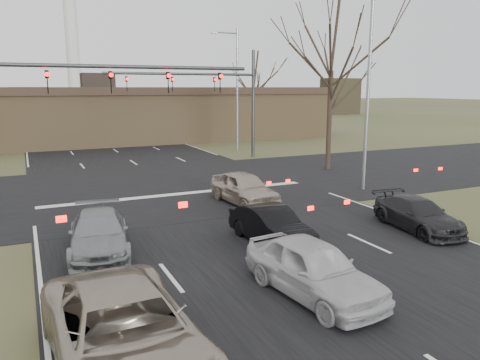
{
  "coord_description": "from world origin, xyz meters",
  "views": [
    {
      "loc": [
        -6.92,
        -9.04,
        5.27
      ],
      "look_at": [
        0.01,
        5.94,
        2.0
      ],
      "focal_mm": 35.0,
      "sensor_mm": 36.0,
      "label": 1
    }
  ],
  "objects_px": {
    "mast_arm_far": "(219,91)",
    "streetlight_right_near": "(366,81)",
    "car_grey_ahead": "(99,233)",
    "car_silver_ahead": "(244,188)",
    "car_white_sedan": "(313,268)",
    "mast_arm_near": "(63,92)",
    "streetlight_right_far": "(235,84)",
    "car_black_hatch": "(271,226)",
    "car_charcoal_sedan": "(418,214)",
    "car_silver_suv": "(125,334)",
    "building": "(122,114)"
  },
  "relations": [
    {
      "from": "mast_arm_far",
      "to": "streetlight_right_far",
      "type": "bearing_deg",
      "value": 51.89
    },
    {
      "from": "building",
      "to": "mast_arm_far",
      "type": "relative_size",
      "value": 3.81
    },
    {
      "from": "building",
      "to": "mast_arm_near",
      "type": "relative_size",
      "value": 3.5
    },
    {
      "from": "car_white_sedan",
      "to": "car_silver_ahead",
      "type": "height_order",
      "value": "car_white_sedan"
    },
    {
      "from": "building",
      "to": "car_grey_ahead",
      "type": "bearing_deg",
      "value": -102.33
    },
    {
      "from": "streetlight_right_near",
      "to": "car_grey_ahead",
      "type": "bearing_deg",
      "value": -163.87
    },
    {
      "from": "streetlight_right_far",
      "to": "car_charcoal_sedan",
      "type": "bearing_deg",
      "value": -97.45
    },
    {
      "from": "mast_arm_far",
      "to": "car_white_sedan",
      "type": "bearing_deg",
      "value": -106.48
    },
    {
      "from": "streetlight_right_near",
      "to": "car_silver_suv",
      "type": "relative_size",
      "value": 1.78
    },
    {
      "from": "car_silver_suv",
      "to": "car_charcoal_sedan",
      "type": "height_order",
      "value": "car_silver_suv"
    },
    {
      "from": "car_silver_suv",
      "to": "streetlight_right_near",
      "type": "bearing_deg",
      "value": 35.32
    },
    {
      "from": "streetlight_right_near",
      "to": "car_white_sedan",
      "type": "height_order",
      "value": "streetlight_right_near"
    },
    {
      "from": "car_white_sedan",
      "to": "car_grey_ahead",
      "type": "bearing_deg",
      "value": 122.38
    },
    {
      "from": "car_black_hatch",
      "to": "car_silver_ahead",
      "type": "distance_m",
      "value": 5.72
    },
    {
      "from": "car_black_hatch",
      "to": "car_grey_ahead",
      "type": "relative_size",
      "value": 0.86
    },
    {
      "from": "building",
      "to": "mast_arm_near",
      "type": "distance_m",
      "value": 26.14
    },
    {
      "from": "car_white_sedan",
      "to": "mast_arm_near",
      "type": "bearing_deg",
      "value": 104.23
    },
    {
      "from": "mast_arm_far",
      "to": "streetlight_right_far",
      "type": "height_order",
      "value": "streetlight_right_far"
    },
    {
      "from": "mast_arm_near",
      "to": "streetlight_right_far",
      "type": "distance_m",
      "value": 20.2
    },
    {
      "from": "streetlight_right_far",
      "to": "building",
      "type": "bearing_deg",
      "value": 123.65
    },
    {
      "from": "car_silver_suv",
      "to": "car_charcoal_sedan",
      "type": "bearing_deg",
      "value": 18.79
    },
    {
      "from": "building",
      "to": "streetlight_right_near",
      "type": "xyz_separation_m",
      "value": [
        6.82,
        -28.0,
        2.92
      ]
    },
    {
      "from": "mast_arm_near",
      "to": "car_black_hatch",
      "type": "xyz_separation_m",
      "value": [
        5.73,
        -8.54,
        -4.44
      ]
    },
    {
      "from": "streetlight_right_near",
      "to": "car_grey_ahead",
      "type": "xyz_separation_m",
      "value": [
        -13.81,
        -4.0,
        -4.93
      ]
    },
    {
      "from": "mast_arm_near",
      "to": "car_black_hatch",
      "type": "height_order",
      "value": "mast_arm_near"
    },
    {
      "from": "car_charcoal_sedan",
      "to": "car_grey_ahead",
      "type": "distance_m",
      "value": 11.51
    },
    {
      "from": "car_white_sedan",
      "to": "mast_arm_far",
      "type": "bearing_deg",
      "value": 67.18
    },
    {
      "from": "car_silver_suv",
      "to": "car_white_sedan",
      "type": "height_order",
      "value": "car_silver_suv"
    },
    {
      "from": "streetlight_right_far",
      "to": "car_silver_suv",
      "type": "height_order",
      "value": "streetlight_right_far"
    },
    {
      "from": "building",
      "to": "car_silver_ahead",
      "type": "relative_size",
      "value": 9.82
    },
    {
      "from": "mast_arm_near",
      "to": "building",
      "type": "bearing_deg",
      "value": 73.87
    },
    {
      "from": "car_silver_ahead",
      "to": "car_white_sedan",
      "type": "bearing_deg",
      "value": -109.66
    },
    {
      "from": "streetlight_right_near",
      "to": "car_silver_suv",
      "type": "bearing_deg",
      "value": -142.71
    },
    {
      "from": "streetlight_right_far",
      "to": "car_white_sedan",
      "type": "distance_m",
      "value": 28.76
    },
    {
      "from": "streetlight_right_far",
      "to": "car_white_sedan",
      "type": "bearing_deg",
      "value": -110.27
    },
    {
      "from": "mast_arm_near",
      "to": "car_white_sedan",
      "type": "relative_size",
      "value": 2.79
    },
    {
      "from": "car_grey_ahead",
      "to": "car_silver_ahead",
      "type": "distance_m",
      "value": 8.1
    },
    {
      "from": "mast_arm_far",
      "to": "car_silver_ahead",
      "type": "relative_size",
      "value": 2.58
    },
    {
      "from": "building",
      "to": "car_black_hatch",
      "type": "bearing_deg",
      "value": -92.56
    },
    {
      "from": "streetlight_right_near",
      "to": "building",
      "type": "bearing_deg",
      "value": 103.69
    },
    {
      "from": "car_silver_ahead",
      "to": "mast_arm_far",
      "type": "bearing_deg",
      "value": 67.93
    },
    {
      "from": "mast_arm_near",
      "to": "car_black_hatch",
      "type": "bearing_deg",
      "value": -56.13
    },
    {
      "from": "car_white_sedan",
      "to": "car_black_hatch",
      "type": "distance_m",
      "value": 4.18
    },
    {
      "from": "mast_arm_near",
      "to": "streetlight_right_far",
      "type": "xyz_separation_m",
      "value": [
        14.55,
        14.0,
        0.51
      ]
    },
    {
      "from": "car_silver_ahead",
      "to": "car_silver_suv",
      "type": "bearing_deg",
      "value": -129.5
    },
    {
      "from": "car_white_sedan",
      "to": "car_black_hatch",
      "type": "height_order",
      "value": "car_white_sedan"
    },
    {
      "from": "mast_arm_far",
      "to": "streetlight_right_far",
      "type": "xyz_separation_m",
      "value": [
        3.14,
        4.0,
        0.57
      ]
    },
    {
      "from": "mast_arm_near",
      "to": "car_silver_ahead",
      "type": "xyz_separation_m",
      "value": [
        7.31,
        -3.04,
        -4.34
      ]
    },
    {
      "from": "mast_arm_far",
      "to": "streetlight_right_near",
      "type": "bearing_deg",
      "value": -78.53
    },
    {
      "from": "streetlight_right_near",
      "to": "car_white_sedan",
      "type": "relative_size",
      "value": 2.31
    }
  ]
}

